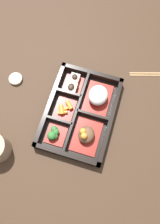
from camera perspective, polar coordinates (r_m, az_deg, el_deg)
ground_plane at (r=0.77m, az=0.00°, el=-0.57°), size 3.00×3.00×0.00m
bento_base at (r=0.76m, az=0.00°, el=-0.46°), size 0.32×0.23×0.01m
bento_rim at (r=0.75m, az=-0.24°, el=-0.04°), size 0.32×0.23×0.04m
bowl_rice at (r=0.76m, az=4.73°, el=4.21°), size 0.12×0.09×0.05m
bowl_stew at (r=0.72m, az=1.58°, el=-6.02°), size 0.12×0.09×0.05m
bowl_tofu at (r=0.78m, az=-1.89°, el=7.21°), size 0.08×0.07×0.04m
bowl_carrots at (r=0.76m, az=-3.95°, el=0.92°), size 0.08×0.07×0.02m
bowl_greens at (r=0.73m, az=-6.75°, el=-5.72°), size 0.07×0.07×0.04m
sauce_dish at (r=0.85m, az=-16.45°, el=8.29°), size 0.05×0.05×0.01m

